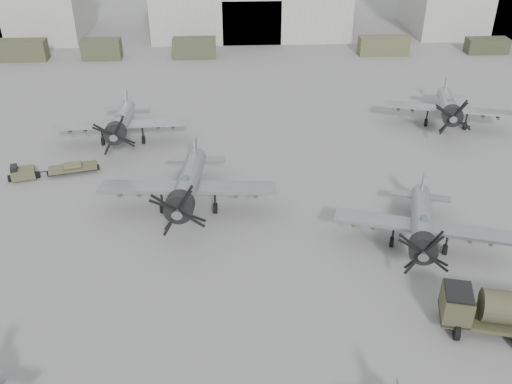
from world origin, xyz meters
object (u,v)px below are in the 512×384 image
Objects in this scene: aircraft_far_0 at (121,123)px; fuel_tanker at (504,310)px; aircraft_mid_2 at (422,225)px; tug_trailer at (42,171)px; aircraft_mid_1 at (187,186)px; aircraft_far_1 at (449,107)px.

aircraft_far_0 is 1.68× the size of fuel_tanker.
aircraft_mid_2 is 0.96× the size of aircraft_far_0.
fuel_tanker is 1.04× the size of tug_trailer.
aircraft_far_1 is at bearing 33.73° from aircraft_mid_1.
aircraft_far_0 reaches higher than fuel_tanker.
tug_trailer is at bearing -137.81° from aircraft_far_0.
aircraft_mid_2 is 28.52m from aircraft_far_0.
tug_trailer is (-12.49, 6.21, -1.89)m from aircraft_mid_1.
aircraft_far_0 reaches higher than aircraft_mid_2.
aircraft_mid_2 reaches higher than fuel_tanker.
aircraft_far_0 is 8.38m from tug_trailer.
fuel_tanker is (24.94, -25.14, -0.69)m from aircraft_far_0.
fuel_tanker is (2.41, -7.65, -0.60)m from aircraft_mid_2.
aircraft_mid_1 is 1.13× the size of aircraft_mid_2.
aircraft_far_1 is 27.91m from fuel_tanker.
aircraft_mid_1 is 1.08× the size of aircraft_far_0.
aircraft_far_1 is at bearing 83.60° from aircraft_mid_2.
aircraft_far_1 is (31.09, 2.08, 0.00)m from aircraft_far_0.
aircraft_mid_2 is at bearing -15.35° from aircraft_mid_1.
aircraft_far_1 is 1.69× the size of fuel_tanker.
aircraft_far_0 reaches higher than tug_trailer.
aircraft_far_1 reaches higher than aircraft_far_0.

